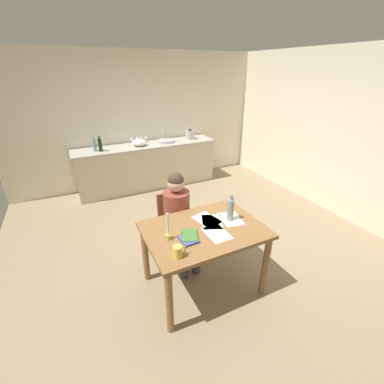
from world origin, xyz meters
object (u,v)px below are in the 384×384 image
at_px(coffee_mug, 178,251).
at_px(mixing_bowl, 139,142).
at_px(chair_at_table, 175,222).
at_px(bottle_oil, 94,145).
at_px(wine_glass_near_sink, 146,137).
at_px(stovetop_kettle, 190,134).
at_px(candlestick, 168,232).
at_px(sink_unit, 165,141).
at_px(wine_glass_back_left, 137,138).
at_px(person_seated, 179,214).
at_px(wine_glass_back_right, 132,138).
at_px(bottle_vinegar, 100,145).
at_px(book_cookery, 189,236).
at_px(wine_glass_by_kettle, 141,138).
at_px(wine_bottle_on_table, 231,209).
at_px(book_magazine, 189,240).
at_px(dining_table, 204,238).

distance_m(coffee_mug, mixing_bowl, 3.27).
xyz_separation_m(chair_at_table, bottle_oil, (-0.63, 2.25, 0.53)).
distance_m(chair_at_table, wine_glass_near_sink, 2.54).
bearing_deg(stovetop_kettle, bottle_oil, -178.56).
relative_size(chair_at_table, bottle_oil, 3.19).
height_order(candlestick, sink_unit, sink_unit).
bearing_deg(wine_glass_back_left, bottle_oil, -166.74).
distance_m(person_seated, wine_glass_back_right, 2.62).
height_order(person_seated, bottle_vinegar, person_seated).
distance_m(sink_unit, wine_glass_back_right, 0.67).
distance_m(book_cookery, sink_unit, 3.18).
bearing_deg(person_seated, bottle_oil, 104.73).
distance_m(chair_at_table, wine_glass_by_kettle, 2.53).
bearing_deg(book_cookery, bottle_oil, 119.87).
bearing_deg(wine_bottle_on_table, wine_glass_near_sink, 89.93).
bearing_deg(bottle_vinegar, mixing_bowl, 4.34).
height_order(candlestick, bottle_oil, bottle_oil).
bearing_deg(bottle_oil, book_cookery, -80.68).
height_order(sink_unit, wine_glass_back_right, sink_unit).
distance_m(wine_glass_near_sink, wine_glass_back_left, 0.19).
xyz_separation_m(candlestick, book_cookery, (0.20, -0.06, -0.07)).
bearing_deg(wine_glass_back_right, coffee_mug, -97.72).
bearing_deg(wine_glass_back_left, wine_glass_near_sink, 0.00).
distance_m(candlestick, stovetop_kettle, 3.42).
height_order(coffee_mug, wine_bottle_on_table, wine_bottle_on_table).
relative_size(person_seated, candlestick, 4.19).
bearing_deg(bottle_oil, wine_glass_near_sink, 10.93).
bearing_deg(sink_unit, wine_glass_back_left, 165.10).
height_order(book_cookery, wine_glass_near_sink, wine_glass_near_sink).
xyz_separation_m(sink_unit, wine_glass_back_right, (-0.65, 0.15, 0.09)).
bearing_deg(coffee_mug, book_magazine, 42.75).
xyz_separation_m(chair_at_table, sink_unit, (0.76, 2.31, 0.44)).
bearing_deg(dining_table, wine_bottle_on_table, 5.24).
distance_m(chair_at_table, person_seated, 0.25).
bearing_deg(wine_bottle_on_table, chair_at_table, 121.50).
height_order(candlestick, wine_glass_by_kettle, candlestick).
distance_m(wine_bottle_on_table, bottle_oil, 3.08).
bearing_deg(wine_glass_near_sink, candlestick, -103.20).
xyz_separation_m(book_magazine, sink_unit, (0.93, 3.10, 0.13)).
relative_size(candlestick, bottle_oil, 1.05).
bearing_deg(chair_at_table, person_seated, -89.62).
distance_m(chair_at_table, wine_glass_back_right, 2.51).
bearing_deg(dining_table, mixing_bowl, 87.19).
bearing_deg(person_seated, coffee_mug, -113.58).
distance_m(person_seated, candlestick, 0.66).
distance_m(dining_table, wine_glass_near_sink, 3.17).
height_order(wine_glass_near_sink, wine_glass_back_left, same).
relative_size(sink_unit, wine_glass_by_kettle, 2.34).
bearing_deg(book_magazine, dining_table, 23.43).
bearing_deg(stovetop_kettle, chair_at_table, -119.80).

